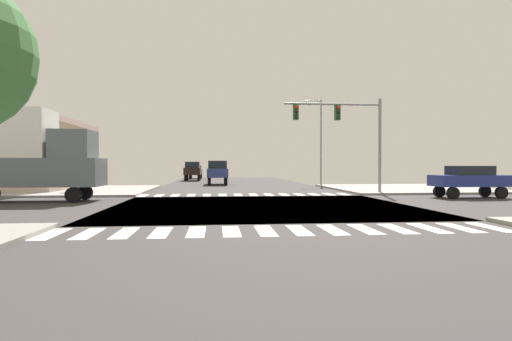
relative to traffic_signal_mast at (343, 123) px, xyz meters
name	(u,v)px	position (x,y,z in m)	size (l,w,h in m)	color
ground	(262,206)	(-6.16, -7.18, -4.71)	(90.00, 90.00, 0.05)	#383535
sidewalk_corner_ne	(408,188)	(6.84, 4.82, -4.61)	(12.00, 12.00, 0.14)	gray
sidewalk_corner_nw	(67,190)	(-19.16, 4.82, -4.61)	(12.00, 12.00, 0.14)	gray
crosswalk_near	(282,230)	(-6.41, -14.48, -4.68)	(13.50, 2.00, 0.01)	white
crosswalk_far	(246,195)	(-6.41, 0.12, -4.68)	(13.50, 2.00, 0.01)	white
traffic_signal_mast	(343,123)	(0.00, 0.00, 0.00)	(6.57, 0.55, 6.33)	gray
street_lamp	(319,134)	(1.62, 12.68, 0.24)	(1.78, 0.32, 8.26)	gray
suv_nearside_1	(193,169)	(-11.16, 24.89, -3.29)	(1.96, 4.60, 2.34)	black
sedan_crossing_2	(196,171)	(-11.16, 32.39, -3.56)	(1.80, 4.30, 1.88)	black
pickup_leading_1	(217,172)	(-8.16, 14.17, -3.39)	(2.00, 5.10, 2.35)	black
sedan_trailing_4	(470,179)	(6.48, -3.68, -3.56)	(4.30, 1.80, 1.88)	black
box_truck_middle_1	(27,153)	(-18.26, -3.68, -2.12)	(7.20, 2.40, 4.85)	black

